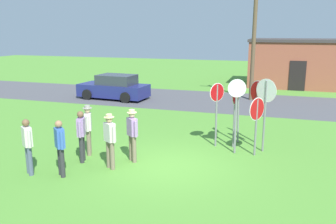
# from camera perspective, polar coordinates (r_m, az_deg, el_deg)

# --- Properties ---
(ground_plane) EXTENTS (80.00, 80.00, 0.00)m
(ground_plane) POSITION_cam_1_polar(r_m,az_deg,el_deg) (11.28, -0.22, -8.72)
(ground_plane) COLOR #518E33
(street_asphalt) EXTENTS (60.00, 6.40, 0.01)m
(street_asphalt) POSITION_cam_1_polar(r_m,az_deg,el_deg) (21.44, 8.65, 1.72)
(street_asphalt) COLOR #4C4C51
(street_asphalt) RESTS_ON ground
(building_background) EXTENTS (7.09, 4.67, 3.54)m
(building_background) POSITION_cam_1_polar(r_m,az_deg,el_deg) (28.59, 20.15, 7.50)
(building_background) COLOR brown
(building_background) RESTS_ON ground
(utility_pole) EXTENTS (1.80, 0.24, 7.01)m
(utility_pole) POSITION_cam_1_polar(r_m,az_deg,el_deg) (21.91, 13.73, 11.42)
(utility_pole) COLOR brown
(utility_pole) RESTS_ON ground
(parked_car_on_street) EXTENTS (4.43, 2.27, 1.51)m
(parked_car_on_street) POSITION_cam_1_polar(r_m,az_deg,el_deg) (22.19, -8.69, 3.90)
(parked_car_on_street) COLOR navy
(parked_car_on_street) RESTS_ON ground
(stop_sign_low_front) EXTENTS (0.42, 0.54, 2.36)m
(stop_sign_low_front) POSITION_cam_1_polar(r_m,az_deg,el_deg) (12.83, 7.89, 1.27)
(stop_sign_low_front) COLOR slate
(stop_sign_low_front) RESTS_ON ground
(stop_sign_rear_left) EXTENTS (0.44, 0.67, 2.02)m
(stop_sign_rear_left) POSITION_cam_1_polar(r_m,az_deg,el_deg) (12.17, 14.15, -0.68)
(stop_sign_rear_left) COLOR slate
(stop_sign_rear_left) RESTS_ON ground
(stop_sign_leaning_right) EXTENTS (0.14, 0.78, 2.39)m
(stop_sign_leaning_right) POSITION_cam_1_polar(r_m,az_deg,el_deg) (12.79, 10.79, 1.37)
(stop_sign_leaning_right) COLOR slate
(stop_sign_leaning_right) RESTS_ON ground
(stop_sign_rear_right) EXTENTS (0.61, 0.22, 2.59)m
(stop_sign_rear_right) POSITION_cam_1_polar(r_m,az_deg,el_deg) (12.22, 10.99, 1.15)
(stop_sign_rear_right) COLOR slate
(stop_sign_rear_right) RESTS_ON ground
(stop_sign_nearest) EXTENTS (0.24, 0.61, 2.40)m
(stop_sign_nearest) POSITION_cam_1_polar(r_m,az_deg,el_deg) (13.40, 11.38, 1.67)
(stop_sign_nearest) COLOR slate
(stop_sign_nearest) RESTS_ON ground
(stop_sign_leaning_left) EXTENTS (0.69, 0.46, 2.59)m
(stop_sign_leaning_left) POSITION_cam_1_polar(r_m,az_deg,el_deg) (12.58, 15.52, 1.59)
(stop_sign_leaning_left) COLOR slate
(stop_sign_leaning_left) RESTS_ON ground
(stop_sign_tallest) EXTENTS (0.61, 0.66, 2.38)m
(stop_sign_tallest) POSITION_cam_1_polar(r_m,az_deg,el_deg) (13.57, 14.26, 1.91)
(stop_sign_tallest) COLOR slate
(stop_sign_tallest) RESTS_ON ground
(person_holding_notes) EXTENTS (0.45, 0.41, 1.69)m
(person_holding_notes) POSITION_cam_1_polar(r_m,az_deg,el_deg) (10.70, -17.07, -5.15)
(person_holding_notes) COLOR #2D2D33
(person_holding_notes) RESTS_ON ground
(person_in_teal) EXTENTS (0.33, 0.54, 1.69)m
(person_in_teal) POSITION_cam_1_polar(r_m,az_deg,el_deg) (11.68, -13.85, -3.41)
(person_in_teal) COLOR #2D2D33
(person_in_teal) RESTS_ON ground
(person_with_sunhat) EXTENTS (0.47, 0.39, 1.69)m
(person_with_sunhat) POSITION_cam_1_polar(r_m,az_deg,el_deg) (11.15, -21.77, -4.78)
(person_with_sunhat) COLOR #4C5670
(person_with_sunhat) RESTS_ON ground
(person_in_blue) EXTENTS (0.46, 0.40, 1.74)m
(person_in_blue) POSITION_cam_1_polar(r_m,az_deg,el_deg) (11.41, -5.81, -3.31)
(person_in_blue) COLOR #7A6B56
(person_in_blue) RESTS_ON ground
(person_near_signs) EXTENTS (0.45, 0.52, 1.74)m
(person_near_signs) POSITION_cam_1_polar(r_m,az_deg,el_deg) (12.28, -12.90, -2.26)
(person_near_signs) COLOR #7A6B56
(person_near_signs) RESTS_ON ground
(person_in_dark_shirt) EXTENTS (0.50, 0.38, 1.74)m
(person_in_dark_shirt) POSITION_cam_1_polar(r_m,az_deg,el_deg) (10.92, -9.40, -4.18)
(person_in_dark_shirt) COLOR #7A6B56
(person_in_dark_shirt) RESTS_ON ground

